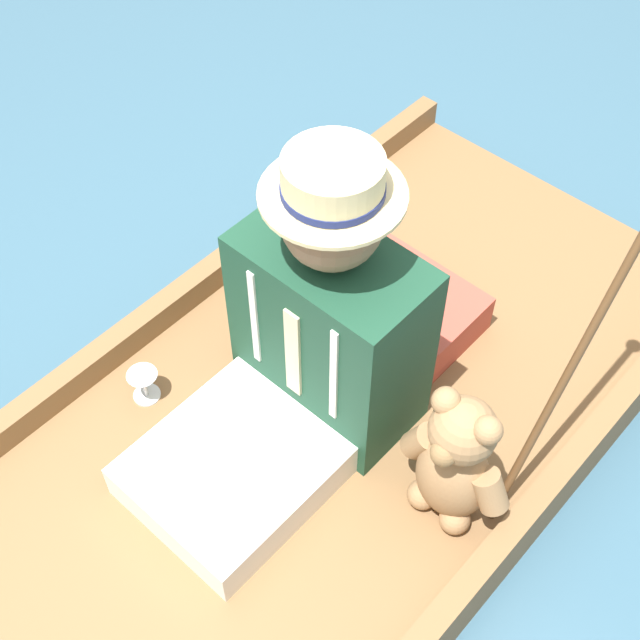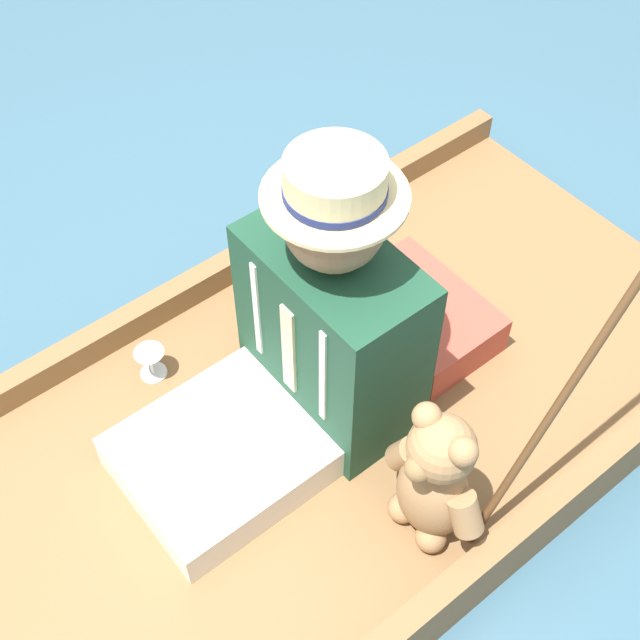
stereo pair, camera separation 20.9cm
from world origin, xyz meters
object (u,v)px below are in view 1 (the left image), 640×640
(seated_person, at_px, (310,342))
(teddy_bear, at_px, (455,463))
(wine_glass, at_px, (143,381))
(walking_cane, at_px, (591,331))

(seated_person, height_order, teddy_bear, seated_person)
(seated_person, relative_size, wine_glass, 8.52)
(seated_person, xyz_separation_m, walking_cane, (-0.53, -0.31, 0.20))
(wine_glass, bearing_deg, seated_person, -144.14)
(walking_cane, bearing_deg, seated_person, 30.23)
(wine_glass, height_order, walking_cane, walking_cane)
(seated_person, height_order, walking_cane, walking_cane)
(wine_glass, distance_m, walking_cane, 1.13)
(seated_person, relative_size, teddy_bear, 1.91)
(walking_cane, bearing_deg, wine_glass, 32.59)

